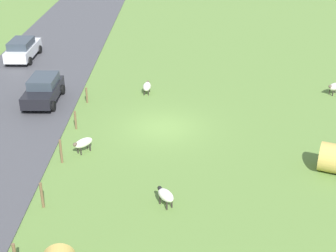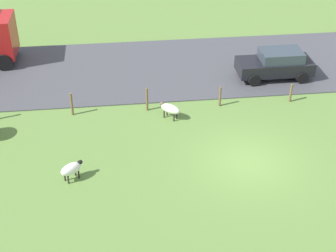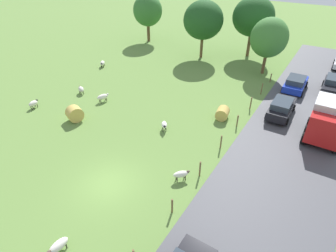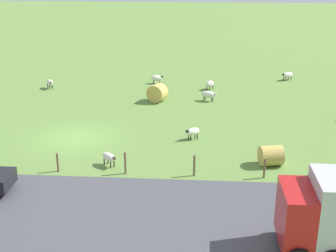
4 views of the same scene
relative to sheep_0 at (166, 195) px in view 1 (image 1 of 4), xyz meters
The scene contains 12 objects.
ground_plane 7.49m from the sheep_0, 87.60° to the right, with size 160.00×160.00×0.00m, color olive.
sheep_0 is the anchor object (origin of this frame).
sheep_4 12.62m from the sheep_0, 83.29° to the right, with size 0.57×1.24×0.73m.
sheep_5 16.53m from the sheep_0, 130.71° to the right, with size 1.09×0.93×0.79m.
sheep_7 6.25m from the sheep_0, 46.91° to the right, with size 1.05×1.09×0.76m.
hay_bale_0 8.30m from the sheep_0, 159.11° to the right, with size 1.40×1.40×1.06m, color tan.
fence_post_0 12.08m from the sheep_0, 64.70° to the right, with size 0.12×0.12×1.01m, color brown.
fence_post_1 8.87m from the sheep_0, 54.43° to the right, with size 0.12×0.12×1.08m, color brown.
fence_post_2 6.24m from the sheep_0, 34.24° to the right, with size 0.12×0.12×1.25m, color brown.
fence_post_3 5.17m from the sheep_0, ahead, with size 0.12×0.12×1.20m, color brown.
car_3 22.52m from the sheep_0, 59.10° to the right, with size 1.95×4.58×1.64m.
car_5 13.45m from the sheep_0, 54.29° to the right, with size 1.99×4.13×1.59m.
Camera 1 is at (-0.67, 24.22, 12.02)m, focal length 51.25 mm.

